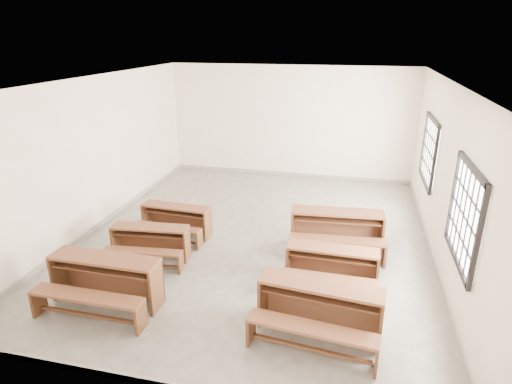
% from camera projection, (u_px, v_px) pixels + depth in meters
% --- Properties ---
extents(room, '(8.50, 8.50, 3.20)m').
position_uv_depth(room, '(261.00, 137.00, 8.21)').
color(room, gray).
rests_on(room, ground).
extents(desk_set_0, '(1.75, 0.91, 0.78)m').
position_uv_depth(desk_set_0, '(104.00, 278.00, 6.61)').
color(desk_set_0, brown).
rests_on(desk_set_0, ground).
extents(desk_set_1, '(1.51, 0.89, 0.65)m').
position_uv_depth(desk_set_1, '(150.00, 240.00, 7.98)').
color(desk_set_1, brown).
rests_on(desk_set_1, ground).
extents(desk_set_2, '(1.49, 0.83, 0.65)m').
position_uv_depth(desk_set_2, '(175.00, 219.00, 8.91)').
color(desk_set_2, brown).
rests_on(desk_set_2, ground).
extents(desk_set_3, '(1.81, 1.08, 0.78)m').
position_uv_depth(desk_set_3, '(319.00, 306.00, 5.93)').
color(desk_set_3, brown).
rests_on(desk_set_3, ground).
extents(desk_set_4, '(1.53, 0.82, 0.68)m').
position_uv_depth(desk_set_4, '(332.00, 265.00, 7.11)').
color(desk_set_4, brown).
rests_on(desk_set_4, ground).
extents(desk_set_5, '(1.84, 1.05, 0.80)m').
position_uv_depth(desk_set_5, '(337.00, 228.00, 8.29)').
color(desk_set_5, brown).
rests_on(desk_set_5, ground).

